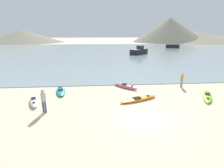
# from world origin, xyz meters

# --- Properties ---
(ground_plane) EXTENTS (400.00, 400.00, 0.00)m
(ground_plane) POSITION_xyz_m (0.00, 0.00, 0.00)
(ground_plane) COLOR beige
(bay_water) EXTENTS (160.00, 70.00, 0.06)m
(bay_water) POSITION_xyz_m (0.00, 42.58, 0.03)
(bay_water) COLOR gray
(bay_water) RESTS_ON ground_plane
(far_hill_left) EXTENTS (47.35, 47.35, 7.05)m
(far_hill_left) POSITION_xyz_m (-46.32, 98.00, 3.53)
(far_hill_left) COLOR gray
(far_hill_left) RESTS_ON ground_plane
(far_hill_midleft) EXTENTS (43.63, 43.63, 14.06)m
(far_hill_midleft) POSITION_xyz_m (40.18, 95.60, 7.03)
(far_hill_midleft) COLOR gray
(far_hill_midleft) RESTS_ON ground_plane
(far_hill_midright) EXTENTS (64.21, 64.21, 6.48)m
(far_hill_midright) POSITION_xyz_m (57.13, 98.77, 3.24)
(far_hill_midright) COLOR gray
(far_hill_midright) RESTS_ON ground_plane
(kayak_on_sand_0) EXTENTS (1.51, 2.78, 0.39)m
(kayak_on_sand_0) POSITION_xyz_m (-8.08, 3.30, 0.17)
(kayak_on_sand_0) COLOR white
(kayak_on_sand_0) RESTS_ON ground_plane
(kayak_on_sand_1) EXTENTS (1.41, 3.08, 0.34)m
(kayak_on_sand_1) POSITION_xyz_m (-6.48, 5.76, 0.15)
(kayak_on_sand_1) COLOR teal
(kayak_on_sand_1) RESTS_ON ground_plane
(kayak_on_sand_2) EXTENTS (2.40, 2.49, 0.41)m
(kayak_on_sand_2) POSITION_xyz_m (-0.18, 6.66, 0.18)
(kayak_on_sand_2) COLOR #E5668C
(kayak_on_sand_2) RESTS_ON ground_plane
(kayak_on_sand_3) EXTENTS (3.56, 2.08, 0.29)m
(kayak_on_sand_3) POSITION_xyz_m (0.34, 3.18, 0.12)
(kayak_on_sand_3) COLOR orange
(kayak_on_sand_3) RESTS_ON ground_plane
(kayak_on_sand_4) EXTENTS (2.40, 3.41, 0.29)m
(kayak_on_sand_4) POSITION_xyz_m (6.43, 3.39, 0.12)
(kayak_on_sand_4) COLOR #8CCC2D
(kayak_on_sand_4) RESTS_ON ground_plane
(person_near_foreground) EXTENTS (0.34, 0.30, 1.70)m
(person_near_foreground) POSITION_xyz_m (-6.72, 1.45, 0.97)
(person_near_foreground) COLOR #384260
(person_near_foreground) RESTS_ON ground_plane
(person_near_waterline) EXTENTS (0.31, 0.27, 1.53)m
(person_near_waterline) POSITION_xyz_m (5.53, 6.41, 0.88)
(person_near_waterline) COLOR gray
(person_near_waterline) RESTS_ON ground_plane
(moored_boat_0) EXTENTS (5.09, 3.65, 1.29)m
(moored_boat_0) POSITION_xyz_m (24.46, 53.05, 0.71)
(moored_boat_0) COLOR black
(moored_boat_0) RESTS_ON bay_water
(moored_boat_1) EXTENTS (5.40, 5.55, 2.21)m
(moored_boat_1) POSITION_xyz_m (7.79, 35.01, 0.83)
(moored_boat_1) COLOR black
(moored_boat_1) RESTS_ON bay_water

